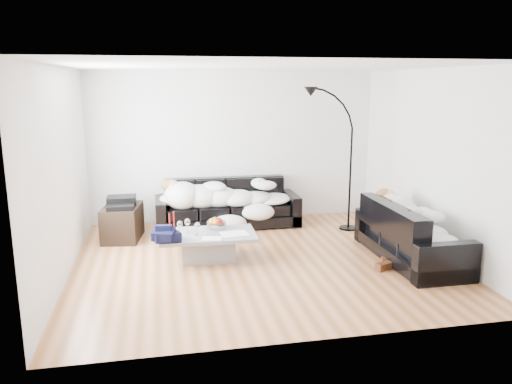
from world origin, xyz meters
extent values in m
plane|color=#975B2D|center=(0.00, 0.00, 0.00)|extent=(5.00, 5.00, 0.00)
cube|color=silver|center=(0.00, 2.25, 1.30)|extent=(5.00, 0.02, 2.60)
cube|color=silver|center=(-2.50, 0.00, 1.30)|extent=(0.02, 4.50, 2.60)
cube|color=silver|center=(2.50, 0.00, 1.30)|extent=(0.02, 4.50, 2.60)
plane|color=white|center=(0.00, 0.00, 2.60)|extent=(5.00, 5.00, 0.00)
cube|color=black|center=(-0.20, 1.78, 0.39)|extent=(2.40, 0.83, 0.79)
cube|color=black|center=(2.04, -0.36, 0.39)|extent=(0.83, 1.94, 0.79)
ellipsoid|color=#0E6664|center=(1.98, 0.24, 0.72)|extent=(0.42, 0.38, 0.20)
cube|color=#939699|center=(-0.70, 0.16, 0.19)|extent=(1.32, 0.80, 0.38)
cylinder|color=white|center=(-0.56, 0.37, 0.46)|extent=(0.34, 0.34, 0.16)
cylinder|color=white|center=(-0.97, 0.29, 0.47)|extent=(0.08, 0.08, 0.18)
cylinder|color=white|center=(-1.07, 0.20, 0.47)|extent=(0.09, 0.09, 0.18)
cylinder|color=white|center=(-0.84, 0.11, 0.47)|extent=(0.09, 0.09, 0.18)
cylinder|color=maroon|center=(-1.21, 0.37, 0.50)|extent=(0.06, 0.06, 0.25)
cylinder|color=maroon|center=(-1.14, 0.42, 0.51)|extent=(0.06, 0.06, 0.26)
cube|color=silver|center=(-0.35, 0.06, 0.39)|extent=(0.40, 0.32, 0.01)
cube|color=silver|center=(-0.67, -0.09, 0.39)|extent=(0.28, 0.22, 0.01)
cube|color=black|center=(-1.91, 1.36, 0.27)|extent=(0.65, 0.85, 0.53)
cube|color=black|center=(-1.91, 1.36, 0.60)|extent=(0.44, 0.35, 0.13)
camera|label=1|loc=(-1.32, -6.38, 2.39)|focal=35.00mm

